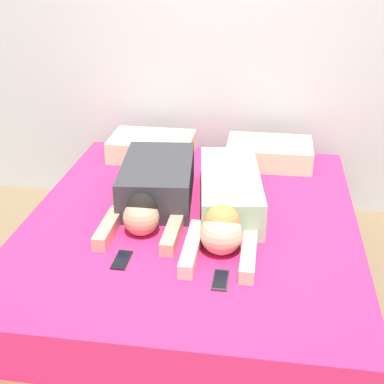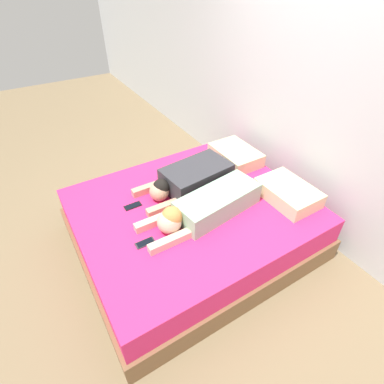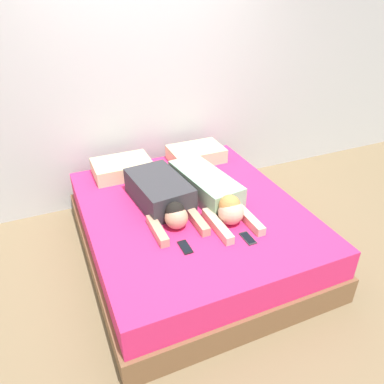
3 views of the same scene
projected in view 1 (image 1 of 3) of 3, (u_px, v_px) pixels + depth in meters
ground_plane at (192, 290)px, 3.17m from camera, size 12.00×12.00×0.00m
wall_back at (218, 31)px, 3.69m from camera, size 12.00×0.06×2.60m
bed at (192, 255)px, 3.06m from camera, size 1.85×2.16×0.50m
pillow_head_left at (152, 147)px, 3.71m from camera, size 0.56×0.39×0.15m
pillow_head_right at (269, 153)px, 3.60m from camera, size 0.56×0.39×0.15m
person_left at (155, 187)px, 3.03m from camera, size 0.46×0.97×0.23m
person_right at (228, 200)px, 2.90m from camera, size 0.43×1.17×0.24m
cell_phone_left at (122, 260)px, 2.55m from camera, size 0.07×0.16×0.01m
cell_phone_right at (220, 280)px, 2.40m from camera, size 0.07×0.16×0.01m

